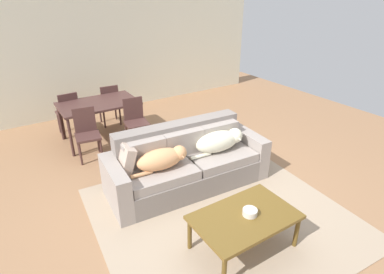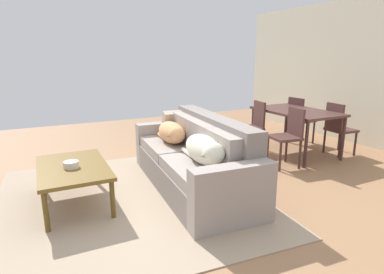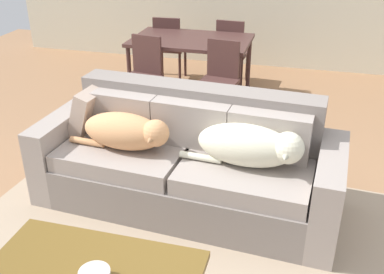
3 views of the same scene
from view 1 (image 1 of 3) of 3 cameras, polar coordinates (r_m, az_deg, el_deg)
ground_plane at (r=4.79m, az=2.36°, el=-8.89°), size 10.00×10.00×0.00m
back_partition at (r=7.68m, az=-15.34°, el=14.67°), size 8.00×0.12×2.70m
area_rug at (r=4.27m, az=5.28°, el=-13.86°), size 3.27×3.14×0.01m
couch at (r=4.65m, az=-1.03°, el=-4.82°), size 2.40×1.03×0.91m
dog_on_left_cushion at (r=4.23m, az=-5.31°, el=-3.93°), size 0.82×0.37×0.28m
dog_on_right_cushion at (r=4.67m, az=5.13°, el=-0.70°), size 0.89×0.39×0.31m
throw_pillow_by_left_arm at (r=4.26m, az=-11.97°, el=-3.80°), size 0.27×0.40×0.40m
coffee_table at (r=3.61m, az=9.52°, el=-14.45°), size 1.14×0.72×0.46m
bowl_on_coffee_table at (r=3.58m, az=10.46°, el=-13.26°), size 0.16×0.16×0.07m
dining_table at (r=6.16m, az=-16.58°, el=5.43°), size 1.41×0.89×0.75m
dining_chair_near_left at (r=5.63m, az=-18.54°, el=0.97°), size 0.45×0.45×0.88m
dining_chair_near_right at (r=5.85m, az=-10.21°, el=3.13°), size 0.45×0.45×0.89m
dining_chair_far_left at (r=6.62m, az=-21.47°, el=4.36°), size 0.42×0.42×0.89m
dining_chair_far_right at (r=6.86m, az=-14.73°, el=5.96°), size 0.43×0.43×0.89m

